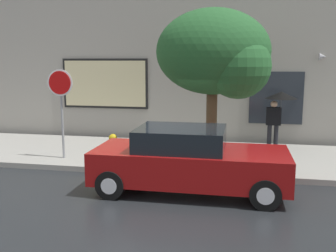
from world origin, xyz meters
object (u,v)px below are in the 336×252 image
parked_car (188,160)px  fire_hydrant (113,149)px  street_tree (218,55)px  stop_sign (61,96)px  pedestrian_with_umbrella (279,103)px

parked_car → fire_hydrant: parked_car is taller
street_tree → stop_sign: size_ratio=1.62×
pedestrian_with_umbrella → stop_sign: 6.66m
pedestrian_with_umbrella → fire_hydrant: bearing=-151.1°
parked_car → street_tree: size_ratio=1.04×
stop_sign → parked_car: bearing=-24.2°
pedestrian_with_umbrella → stop_sign: (-6.23, -2.32, 0.33)m
parked_car → street_tree: 3.11m
parked_car → stop_sign: bearing=155.8°
parked_car → fire_hydrant: size_ratio=5.33×
fire_hydrant → street_tree: street_tree is taller
pedestrian_with_umbrella → street_tree: street_tree is taller
fire_hydrant → stop_sign: size_ratio=0.32×
fire_hydrant → pedestrian_with_umbrella: 5.39m
fire_hydrant → street_tree: (2.82, 0.39, 2.56)m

